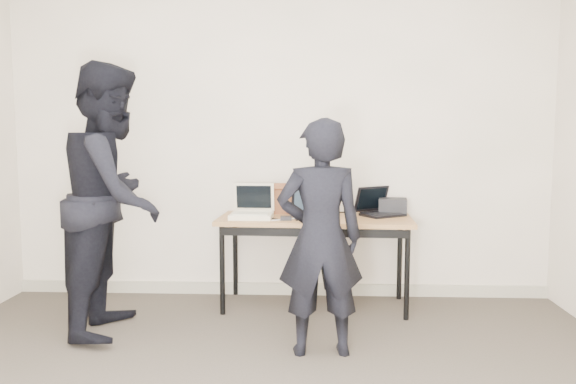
# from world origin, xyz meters

# --- Properties ---
(room) EXTENTS (4.60, 4.60, 2.80)m
(room) POSITION_xyz_m (0.00, 0.00, 1.35)
(room) COLOR #423A32
(room) RESTS_ON ground
(desk) EXTENTS (1.53, 0.72, 0.72)m
(desk) POSITION_xyz_m (0.30, 1.91, 0.66)
(desk) COLOR olive
(desk) RESTS_ON ground
(laptop_beige) EXTENTS (0.33, 0.32, 0.26)m
(laptop_beige) POSITION_xyz_m (-0.19, 1.87, 0.77)
(laptop_beige) COLOR beige
(laptop_beige) RESTS_ON desk
(laptop_center) EXTENTS (0.34, 0.33, 0.23)m
(laptop_center) POSITION_xyz_m (0.27, 1.91, 0.77)
(laptop_center) COLOR black
(laptop_center) RESTS_ON desk
(laptop_right) EXTENTS (0.42, 0.42, 0.23)m
(laptop_right) POSITION_xyz_m (0.81, 2.04, 0.77)
(laptop_right) COLOR black
(laptop_right) RESTS_ON desk
(leather_satchel) EXTENTS (0.37, 0.20, 0.25)m
(leather_satchel) POSITION_xyz_m (0.12, 2.14, 0.85)
(leather_satchel) COLOR brown
(leather_satchel) RESTS_ON desk
(tissue) EXTENTS (0.14, 0.12, 0.08)m
(tissue) POSITION_xyz_m (0.15, 2.14, 1.00)
(tissue) COLOR white
(tissue) RESTS_ON leather_satchel
(equipment_box) EXTENTS (0.25, 0.22, 0.13)m
(equipment_box) POSITION_xyz_m (0.93, 2.10, 0.78)
(equipment_box) COLOR black
(equipment_box) RESTS_ON desk
(power_brick) EXTENTS (0.09, 0.06, 0.03)m
(power_brick) POSITION_xyz_m (0.08, 1.74, 0.74)
(power_brick) COLOR black
(power_brick) RESTS_ON desk
(cables) EXTENTS (0.83, 0.48, 0.01)m
(cables) POSITION_xyz_m (0.16, 1.90, 0.72)
(cables) COLOR black
(cables) RESTS_ON desk
(person_typist) EXTENTS (0.57, 0.40, 1.47)m
(person_typist) POSITION_xyz_m (0.33, 0.97, 0.73)
(person_typist) COLOR black
(person_typist) RESTS_ON ground
(person_observer) EXTENTS (0.74, 0.93, 1.85)m
(person_observer) POSITION_xyz_m (-1.10, 1.35, 0.93)
(person_observer) COLOR black
(person_observer) RESTS_ON ground
(baseboard) EXTENTS (4.50, 0.03, 0.10)m
(baseboard) POSITION_xyz_m (0.00, 2.23, 0.05)
(baseboard) COLOR #A49E88
(baseboard) RESTS_ON ground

